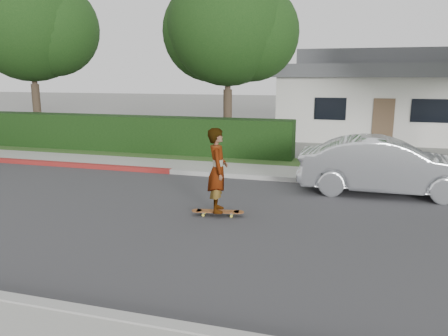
# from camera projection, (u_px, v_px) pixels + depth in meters

# --- Properties ---
(ground) EXTENTS (120.00, 120.00, 0.00)m
(ground) POSITION_uv_depth(u_px,v_px,m) (64.00, 208.00, 10.39)
(ground) COLOR slate
(ground) RESTS_ON ground
(road) EXTENTS (60.00, 8.00, 0.01)m
(road) POSITION_uv_depth(u_px,v_px,m) (64.00, 208.00, 10.39)
(road) COLOR #2D2D30
(road) RESTS_ON ground
(curb_far) EXTENTS (60.00, 0.20, 0.15)m
(curb_far) POSITION_uv_depth(u_px,v_px,m) (142.00, 170.00, 14.22)
(curb_far) COLOR #9E9E99
(curb_far) RESTS_ON ground
(curb_red_section) EXTENTS (12.00, 0.21, 0.15)m
(curb_red_section) POSITION_uv_depth(u_px,v_px,m) (16.00, 161.00, 15.60)
(curb_red_section) COLOR maroon
(curb_red_section) RESTS_ON ground
(sidewalk_far) EXTENTS (60.00, 1.60, 0.12)m
(sidewalk_far) POSITION_uv_depth(u_px,v_px,m) (154.00, 165.00, 15.07)
(sidewalk_far) COLOR gray
(sidewalk_far) RESTS_ON ground
(planting_strip) EXTENTS (60.00, 1.60, 0.10)m
(planting_strip) POSITION_uv_depth(u_px,v_px,m) (172.00, 157.00, 16.58)
(planting_strip) COLOR #2D4C1E
(planting_strip) RESTS_ON ground
(hedge) EXTENTS (15.00, 1.00, 1.50)m
(hedge) POSITION_uv_depth(u_px,v_px,m) (110.00, 134.00, 17.82)
(hedge) COLOR black
(hedge) RESTS_ON ground
(tree_left) EXTENTS (5.99, 5.21, 8.00)m
(tree_left) POSITION_uv_depth(u_px,v_px,m) (32.00, 26.00, 19.51)
(tree_left) COLOR #33261C
(tree_left) RESTS_ON ground
(tree_center) EXTENTS (5.66, 4.84, 7.44)m
(tree_center) POSITION_uv_depth(u_px,v_px,m) (229.00, 29.00, 17.59)
(tree_center) COLOR #33261C
(tree_center) RESTS_ON ground
(house) EXTENTS (10.60, 8.60, 4.30)m
(house) POSITION_uv_depth(u_px,v_px,m) (384.00, 95.00, 22.78)
(house) COLOR beige
(house) RESTS_ON ground
(skateboard) EXTENTS (1.20, 0.43, 0.11)m
(skateboard) POSITION_uv_depth(u_px,v_px,m) (218.00, 212.00, 9.76)
(skateboard) COLOR gold
(skateboard) RESTS_ON ground
(skateboarder) EXTENTS (0.63, 0.78, 1.87)m
(skateboarder) POSITION_uv_depth(u_px,v_px,m) (218.00, 170.00, 9.56)
(skateboarder) COLOR white
(skateboarder) RESTS_ON skateboard
(car_silver) EXTENTS (4.55, 1.65, 1.49)m
(car_silver) POSITION_uv_depth(u_px,v_px,m) (386.00, 166.00, 11.49)
(car_silver) COLOR silver
(car_silver) RESTS_ON ground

